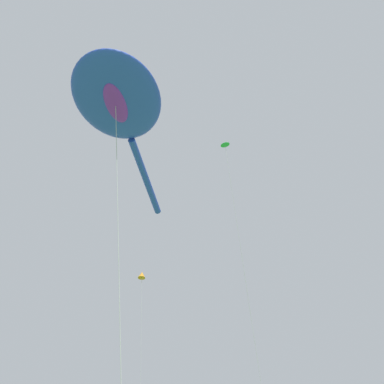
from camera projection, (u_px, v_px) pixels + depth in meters
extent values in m
ellipsoid|color=blue|center=(117.00, 97.00, 19.93)|extent=(6.09, 5.99, 0.95)
cylinder|color=blue|center=(146.00, 179.00, 23.65)|extent=(4.34, 3.87, 0.34)
ellipsoid|color=purple|center=(116.00, 104.00, 19.65)|extent=(2.18, 2.07, 0.34)
cylinder|color=#B2B2B7|center=(119.00, 285.00, 14.03)|extent=(1.74, 1.21, 17.25)
cone|color=orange|center=(142.00, 275.00, 33.38)|extent=(0.76, 0.76, 0.50)
ellipsoid|color=green|center=(225.00, 145.00, 31.55)|extent=(0.64, 0.76, 0.19)
cylinder|color=#B2B2B7|center=(252.00, 324.00, 24.56)|extent=(3.29, 1.08, 24.68)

